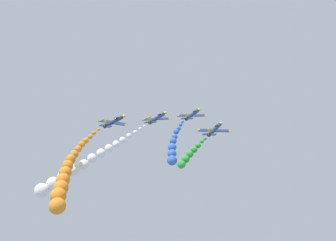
# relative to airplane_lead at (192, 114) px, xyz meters

# --- Properties ---
(airplane_lead) EXTENTS (9.49, 10.35, 2.80)m
(airplane_lead) POSITION_rel_airplane_lead_xyz_m (0.00, 0.00, 0.00)
(airplane_lead) COLOR navy
(smoke_trail_lead) EXTENTS (6.99, 19.58, 5.35)m
(smoke_trail_lead) POSITION_rel_airplane_lead_xyz_m (3.40, -20.77, -2.42)
(smoke_trail_lead) COLOR blue
(airplane_left_inner) EXTENTS (9.45, 10.35, 2.95)m
(airplane_left_inner) POSITION_rel_airplane_lead_xyz_m (-8.56, -7.48, -0.15)
(airplane_left_inner) COLOR navy
(smoke_trail_left_inner) EXTENTS (13.20, 32.81, 10.21)m
(smoke_trail_left_inner) POSITION_rel_airplane_lead_xyz_m (-15.70, -38.34, -5.37)
(smoke_trail_left_inner) COLOR white
(airplane_right_inner) EXTENTS (9.51, 10.35, 2.73)m
(airplane_right_inner) POSITION_rel_airplane_lead_xyz_m (10.42, -8.47, -0.24)
(airplane_right_inner) COLOR navy
(smoke_trail_right_inner) EXTENTS (2.39, 14.54, 3.47)m
(smoke_trail_right_inner) POSITION_rel_airplane_lead_xyz_m (9.79, -25.04, -1.46)
(smoke_trail_right_inner) COLOR green
(airplane_left_outer) EXTENTS (9.57, 10.35, 2.33)m
(airplane_left_outer) POSITION_rel_airplane_lead_xyz_m (-18.40, -16.35, -0.01)
(airplane_left_outer) COLOR navy
(smoke_trail_left_outer) EXTENTS (14.40, 32.47, 5.82)m
(smoke_trail_left_outer) POSITION_rel_airplane_lead_xyz_m (-10.63, -46.79, -2.36)
(smoke_trail_left_outer) COLOR orange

